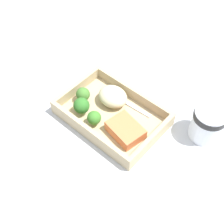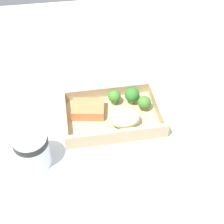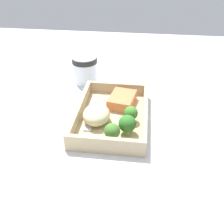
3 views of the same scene
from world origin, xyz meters
TOP-DOWN VIEW (x-y plane):
  - ground_plane at (0.00, 0.00)cm, footprint 160.00×160.00cm
  - takeout_tray at (0.00, 0.00)cm, footprint 28.38×19.44cm
  - tray_rim at (0.00, 0.00)cm, footprint 28.38×19.44cm
  - salmon_fillet at (-6.65, 2.21)cm, footprint 10.34×8.40cm
  - mashed_potatoes at (3.06, -3.82)cm, footprint 8.58×7.28cm
  - broccoli_floret_1 at (6.92, 4.74)cm, footprint 4.48×4.48cm
  - broccoli_floret_2 at (1.64, 5.30)cm, footprint 3.77×3.77cm
  - broccoli_floret_3 at (9.82, 1.27)cm, footprint 3.97×3.97cm
  - fork at (0.75, -6.00)cm, footprint 15.87×2.66cm
  - paper_cup at (-22.09, -12.23)cm, footprint 8.62×8.62cm
  - receipt_slip at (22.26, -8.60)cm, footprint 14.28×16.87cm

SIDE VIEW (x-z plane):
  - ground_plane at x=0.00cm, z-range -2.00..0.00cm
  - receipt_slip at x=22.26cm, z-range 0.00..0.24cm
  - takeout_tray at x=0.00cm, z-range 0.00..1.20cm
  - fork at x=0.75cm, z-range 1.20..1.64cm
  - salmon_fillet at x=-6.65cm, z-range 1.20..4.28cm
  - tray_rim at x=0.00cm, z-range 1.20..4.59cm
  - mashed_potatoes at x=3.06cm, z-range 1.20..5.89cm
  - broccoli_floret_3 at x=9.82cm, z-range 1.41..5.99cm
  - broccoli_floret_2 at x=1.64cm, z-range 1.49..6.05cm
  - broccoli_floret_1 at x=6.92cm, z-range 1.48..6.74cm
  - paper_cup at x=-22.09cm, z-range 0.56..10.02cm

